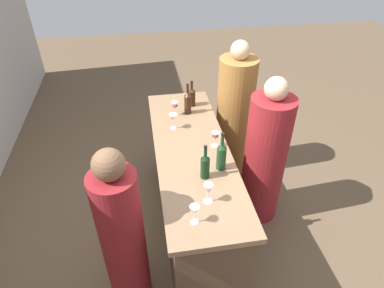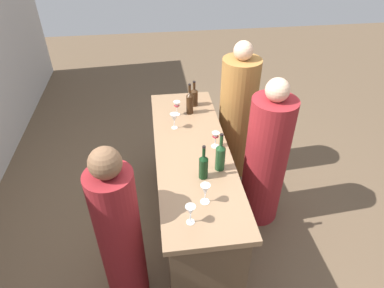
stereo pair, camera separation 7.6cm
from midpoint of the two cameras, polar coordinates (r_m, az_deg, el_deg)
name	(u,v)px [view 2 (the right image)]	position (r m, az deg, el deg)	size (l,w,h in m)	color
ground_plane	(192,221)	(3.52, 0.63, -12.98)	(12.00, 12.00, 0.00)	brown
bar_counter	(192,187)	(3.18, 0.69, -7.45)	(2.03, 0.63, 0.94)	brown
wine_bottle_leftmost_dark_green	(203,166)	(2.52, 2.84, -3.75)	(0.07, 0.07, 0.30)	black
wine_bottle_second_left_olive_green	(220,156)	(2.60, 5.71, -2.07)	(0.08, 0.08, 0.34)	#193D1E
wine_bottle_center_amber_brown	(190,102)	(3.30, 0.27, 7.16)	(0.07, 0.07, 0.32)	#331E0F
wine_bottle_second_right_amber_brown	(194,96)	(3.45, 0.99, 8.15)	(0.08, 0.08, 0.27)	#331E0F
wine_glass_near_left	(216,137)	(2.85, 4.81, 1.22)	(0.07, 0.07, 0.14)	white
wine_glass_near_center	(205,190)	(2.33, 3.23, -7.95)	(0.07, 0.07, 0.16)	white
wine_glass_near_right	(177,106)	(3.28, -1.94, 6.59)	(0.07, 0.07, 0.15)	white
wine_glass_far_left	(190,211)	(2.20, 0.74, -11.43)	(0.07, 0.07, 0.15)	white
wine_glass_far_center	(174,118)	(3.08, -2.36, 4.47)	(0.08, 0.08, 0.15)	white
person_left_guest	(266,160)	(3.20, 13.14, -2.77)	(0.43, 0.43, 1.54)	maroon
person_center_guest	(237,117)	(3.73, 8.30, 4.55)	(0.41, 0.41, 1.58)	#9E6B33
person_right_guest	(120,236)	(2.57, -11.42, -15.13)	(0.41, 0.41, 1.49)	maroon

